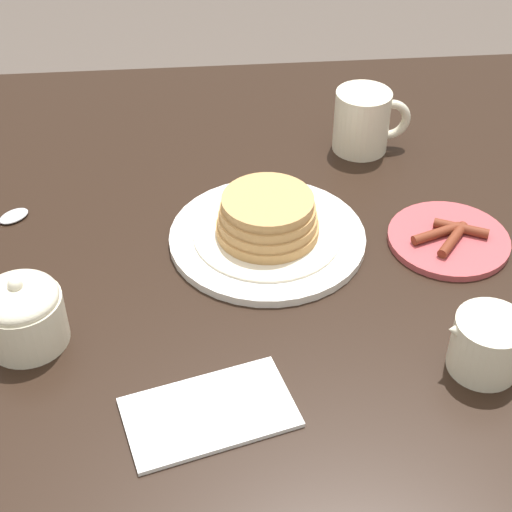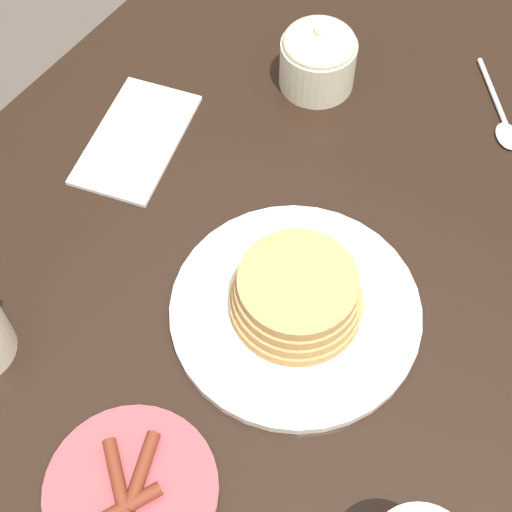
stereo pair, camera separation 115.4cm
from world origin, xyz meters
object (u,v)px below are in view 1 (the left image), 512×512
at_px(sugar_bowl, 23,313).
at_px(napkin, 209,412).
at_px(creamer_pitcher, 487,344).
at_px(pancake_plate, 267,227).
at_px(side_plate_bacon, 449,239).
at_px(coffee_mug, 364,120).

relative_size(sugar_bowl, napkin, 0.48).
bearing_deg(creamer_pitcher, sugar_bowl, 170.35).
distance_m(sugar_bowl, napkin, 0.26).
xyz_separation_m(sugar_bowl, napkin, (0.22, -0.14, -0.04)).
bearing_deg(napkin, pancake_plate, 72.55).
height_order(side_plate_bacon, sugar_bowl, sugar_bowl).
relative_size(side_plate_bacon, sugar_bowl, 1.72).
height_order(pancake_plate, sugar_bowl, sugar_bowl).
height_order(side_plate_bacon, coffee_mug, coffee_mug).
distance_m(pancake_plate, creamer_pitcher, 0.35).
height_order(pancake_plate, napkin, pancake_plate).
height_order(creamer_pitcher, sugar_bowl, sugar_bowl).
bearing_deg(side_plate_bacon, creamer_pitcher, -96.41).
xyz_separation_m(coffee_mug, sugar_bowl, (-0.49, -0.40, -0.01)).
bearing_deg(pancake_plate, creamer_pitcher, -48.56).
bearing_deg(coffee_mug, napkin, -117.21).
distance_m(pancake_plate, napkin, 0.32).
xyz_separation_m(side_plate_bacon, coffee_mug, (-0.08, 0.26, 0.05)).
distance_m(coffee_mug, sugar_bowl, 0.64).
bearing_deg(sugar_bowl, creamer_pitcher, -9.65).
bearing_deg(napkin, sugar_bowl, 147.95).
bearing_deg(pancake_plate, sugar_bowl, -151.68).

